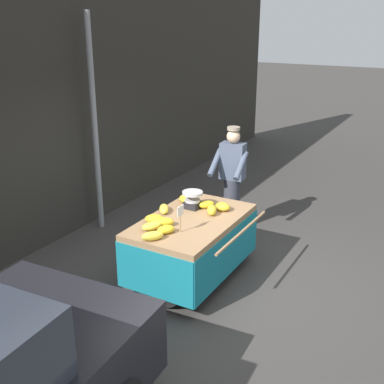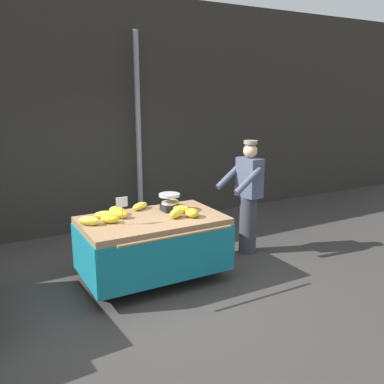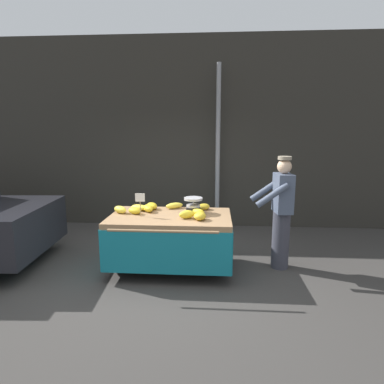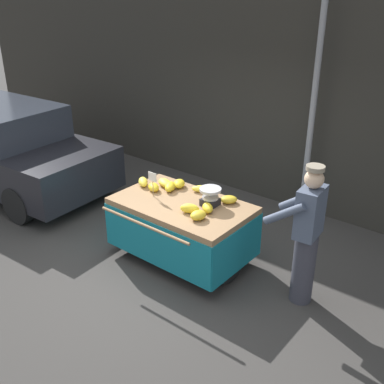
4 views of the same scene
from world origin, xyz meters
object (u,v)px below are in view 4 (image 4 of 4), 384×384
Objects in this scene: banana_bunch_1 at (170,187)px; banana_bunch_2 at (143,182)px; street_pole at (312,114)px; banana_bunch_0 at (165,183)px; banana_cart at (182,218)px; banana_bunch_6 at (208,208)px; banana_bunch_7 at (203,189)px; price_sign at (152,179)px; banana_bunch_9 at (229,199)px; banana_bunch_8 at (179,184)px; vendor_person at (306,235)px; weighing_scale at (210,197)px; parked_car at (9,148)px; banana_bunch_4 at (154,187)px; banana_bunch_5 at (190,209)px; banana_bunch_3 at (198,215)px.

banana_bunch_1 reaches higher than banana_bunch_2.
banana_bunch_0 is (-1.23, -1.88, -0.80)m from street_pole.
banana_cart is (-0.70, -2.14, -1.07)m from street_pole.
banana_bunch_6 reaches higher than banana_bunch_7.
banana_bunch_9 is at bearing 27.24° from price_sign.
banana_bunch_2 is 1.13× the size of banana_bunch_8.
vendor_person is (1.23, 0.20, -0.03)m from banana_bunch_6.
banana_bunch_9 is (0.85, 0.18, -0.01)m from banana_bunch_1.
banana_bunch_2 is (-1.10, -0.09, -0.06)m from weighing_scale.
banana_bunch_6 is 0.59m from banana_bunch_7.
price_sign is 0.20× the size of vendor_person.
price_sign is 0.35m from banana_bunch_1.
weighing_scale is (-0.37, -1.97, -0.73)m from street_pole.
parked_car is (-3.57, -0.29, -0.16)m from banana_bunch_1.
banana_bunch_2 is 1.16× the size of banana_bunch_4.
banana_bunch_4 is at bearing -139.44° from banana_bunch_1.
banana_bunch_6 is at bearing -63.26° from weighing_scale.
street_pole is 2.31m from vendor_person.
banana_bunch_5 reaches higher than banana_bunch_0.
banana_bunch_4 is 1.03× the size of banana_bunch_6.
price_sign is at bearing -116.83° from street_pole.
banana_bunch_5 is (-0.44, -2.30, -0.79)m from street_pole.
banana_bunch_5 is 1.44m from vendor_person.
banana_bunch_1 is 1.14× the size of banana_bunch_8.
banana_bunch_2 is 1.10× the size of banana_bunch_5.
weighing_scale is at bearing -100.77° from street_pole.
banana_bunch_6 is (0.84, 0.09, -0.19)m from price_sign.
parked_car reaches higher than banana_bunch_7.
price_sign is at bearing -101.25° from banana_bunch_1.
banana_bunch_8 is (-0.34, 0.35, 0.28)m from banana_cart.
banana_bunch_4 is at bearing -123.16° from banana_bunch_8.
banana_bunch_5 is 1.03× the size of banana_bunch_8.
price_sign is (-0.75, -0.26, 0.13)m from weighing_scale.
weighing_scale is at bearing -38.45° from banana_bunch_7.
banana_cart is 6.64× the size of banana_bunch_0.
banana_bunch_7 is (0.55, 0.38, -0.00)m from banana_bunch_4.
banana_bunch_7 is (0.01, 0.43, 0.27)m from banana_cart.
banana_bunch_1 is 1.01× the size of banana_bunch_2.
vendor_person reaches higher than banana_bunch_3.
street_pole is 2.47m from banana_bunch_5.
banana_bunch_4 is at bearing -120.70° from street_pole.
parked_car reaches higher than banana_cart.
banana_bunch_1 is 0.86m from banana_bunch_9.
banana_bunch_0 is 0.07× the size of parked_car.
banana_bunch_5 is at bearing -40.16° from banana_bunch_8.
banana_bunch_2 is 0.24m from banana_bunch_4.
banana_cart is at bearing -4.98° from banana_bunch_4.
banana_bunch_4 is (0.23, -0.04, -0.00)m from banana_bunch_2.
banana_cart is at bearing -91.18° from banana_bunch_7.
banana_cart is at bearing -27.83° from banana_bunch_1.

